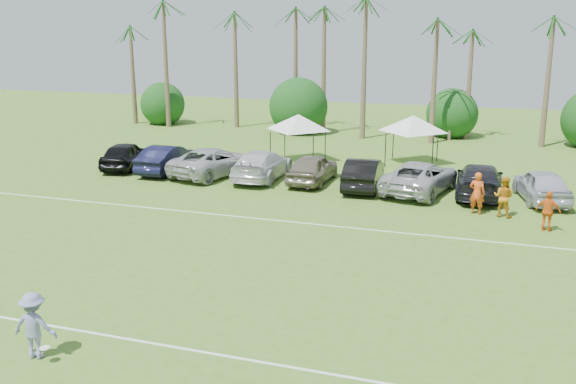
% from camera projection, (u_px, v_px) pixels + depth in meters
% --- Properties ---
extents(ground, '(120.00, 120.00, 0.00)m').
position_uv_depth(ground, '(75.00, 373.00, 16.24)').
color(ground, '#476F21').
rests_on(ground, ground).
extents(field_lines, '(80.00, 12.10, 0.01)m').
position_uv_depth(field_lines, '(210.00, 265.00, 23.58)').
color(field_lines, white).
rests_on(field_lines, ground).
extents(palm_tree_0, '(2.40, 2.40, 8.90)m').
position_uv_depth(palm_tree_0, '(126.00, 38.00, 55.99)').
color(palm_tree_0, brown).
rests_on(palm_tree_0, ground).
extents(palm_tree_1, '(2.40, 2.40, 9.90)m').
position_uv_depth(palm_tree_1, '(177.00, 28.00, 54.23)').
color(palm_tree_1, brown).
rests_on(palm_tree_1, ground).
extents(palm_tree_2, '(2.40, 2.40, 10.90)m').
position_uv_depth(palm_tree_2, '(231.00, 17.00, 52.48)').
color(palm_tree_2, brown).
rests_on(palm_tree_2, ground).
extents(palm_tree_3, '(2.40, 2.40, 11.90)m').
position_uv_depth(palm_tree_3, '(277.00, 6.00, 51.03)').
color(palm_tree_3, brown).
rests_on(palm_tree_3, ground).
extents(palm_tree_4, '(2.40, 2.40, 8.90)m').
position_uv_depth(palm_tree_4, '(325.00, 39.00, 50.45)').
color(palm_tree_4, brown).
rests_on(palm_tree_4, ground).
extents(palm_tree_5, '(2.40, 2.40, 9.90)m').
position_uv_depth(palm_tree_5, '(375.00, 28.00, 49.00)').
color(palm_tree_5, brown).
rests_on(palm_tree_5, ground).
extents(palm_tree_6, '(2.40, 2.40, 10.90)m').
position_uv_depth(palm_tree_6, '(429.00, 16.00, 47.56)').
color(palm_tree_6, brown).
rests_on(palm_tree_6, ground).
extents(palm_tree_7, '(2.40, 2.40, 11.90)m').
position_uv_depth(palm_tree_7, '(486.00, 4.00, 46.11)').
color(palm_tree_7, brown).
rests_on(palm_tree_7, ground).
extents(palm_tree_8, '(2.40, 2.40, 8.90)m').
position_uv_depth(palm_tree_8, '(557.00, 41.00, 45.22)').
color(palm_tree_8, brown).
rests_on(palm_tree_8, ground).
extents(bush_tree_0, '(4.00, 4.00, 4.00)m').
position_uv_depth(bush_tree_0, '(165.00, 103.00, 57.42)').
color(bush_tree_0, brown).
rests_on(bush_tree_0, ground).
extents(bush_tree_1, '(4.00, 4.00, 4.00)m').
position_uv_depth(bush_tree_1, '(304.00, 109.00, 53.42)').
color(bush_tree_1, brown).
rests_on(bush_tree_1, ground).
extents(bush_tree_2, '(4.00, 4.00, 4.00)m').
position_uv_depth(bush_tree_2, '(451.00, 115.00, 49.72)').
color(bush_tree_2, brown).
rests_on(bush_tree_2, ground).
extents(sideline_player_a, '(0.81, 0.62, 1.99)m').
position_uv_depth(sideline_player_a, '(477.00, 193.00, 29.74)').
color(sideline_player_a, '#E45419').
rests_on(sideline_player_a, ground).
extents(sideline_player_b, '(1.08, 0.95, 1.89)m').
position_uv_depth(sideline_player_b, '(504.00, 197.00, 29.30)').
color(sideline_player_b, orange).
rests_on(sideline_player_b, ground).
extents(sideline_player_c, '(1.11, 0.70, 1.76)m').
position_uv_depth(sideline_player_c, '(548.00, 211.00, 27.24)').
color(sideline_player_c, orange).
rests_on(sideline_player_c, ground).
extents(canopy_tent_left, '(4.36, 4.36, 3.54)m').
position_uv_depth(canopy_tent_left, '(299.00, 114.00, 40.99)').
color(canopy_tent_left, black).
rests_on(canopy_tent_left, ground).
extents(canopy_tent_right, '(4.43, 4.43, 3.59)m').
position_uv_depth(canopy_tent_right, '(414.00, 116.00, 40.09)').
color(canopy_tent_right, black).
rests_on(canopy_tent_right, ground).
extents(frisbee_player, '(1.27, 0.85, 1.83)m').
position_uv_depth(frisbee_player, '(34.00, 326.00, 16.79)').
color(frisbee_player, '#7D80B1').
rests_on(frisbee_player, ground).
extents(parked_car_0, '(3.00, 5.17, 1.65)m').
position_uv_depth(parked_car_0, '(125.00, 155.00, 39.36)').
color(parked_car_0, black).
rests_on(parked_car_0, ground).
extents(parked_car_1, '(1.83, 5.05, 1.65)m').
position_uv_depth(parked_car_1, '(167.00, 159.00, 38.29)').
color(parked_car_1, black).
rests_on(parked_car_1, ground).
extents(parked_car_2, '(4.11, 6.44, 1.65)m').
position_uv_depth(parked_car_2, '(214.00, 162.00, 37.46)').
color(parked_car_2, '#B5B6B7').
rests_on(parked_car_2, ground).
extents(parked_car_3, '(2.43, 5.74, 1.65)m').
position_uv_depth(parked_car_3, '(262.00, 165.00, 36.64)').
color(parked_car_3, silver).
rests_on(parked_car_3, ground).
extents(parked_car_4, '(2.02, 4.88, 1.65)m').
position_uv_depth(parked_car_4, '(312.00, 168.00, 35.75)').
color(parked_car_4, '#786F5D').
rests_on(parked_car_4, ground).
extents(parked_car_5, '(2.14, 5.14, 1.65)m').
position_uv_depth(parked_car_5, '(363.00, 173.00, 34.44)').
color(parked_car_5, black).
rests_on(parked_car_5, ground).
extents(parked_car_6, '(3.89, 6.38, 1.65)m').
position_uv_depth(parked_car_6, '(420.00, 177.00, 33.63)').
color(parked_car_6, '#B1B2B6').
rests_on(parked_car_6, ground).
extents(parked_car_7, '(2.55, 5.79, 1.65)m').
position_uv_depth(parked_car_7, '(479.00, 180.00, 32.95)').
color(parked_car_7, black).
rests_on(parked_car_7, ground).
extents(parked_car_8, '(2.98, 5.17, 1.65)m').
position_uv_depth(parked_car_8, '(542.00, 185.00, 31.90)').
color(parked_car_8, silver).
rests_on(parked_car_8, ground).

